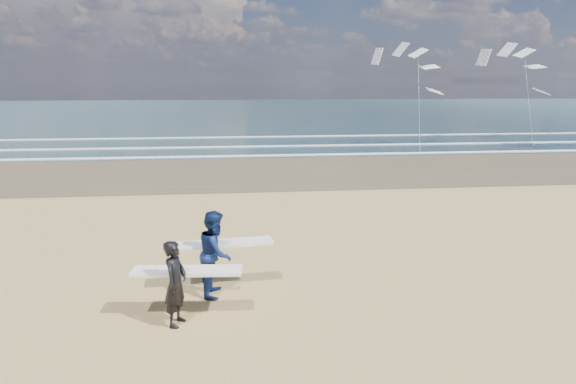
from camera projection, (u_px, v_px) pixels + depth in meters
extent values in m
cube|color=brown|center=(573.00, 163.00, 29.91)|extent=(220.00, 12.00, 0.01)
cube|color=#192F37|center=(353.00, 111.00, 82.34)|extent=(220.00, 100.00, 0.02)
cube|color=white|center=(526.00, 151.00, 34.56)|extent=(220.00, 0.50, 0.05)
cube|color=white|center=(492.00, 143.00, 39.13)|extent=(220.00, 0.50, 0.05)
cube|color=white|center=(455.00, 134.00, 45.44)|extent=(220.00, 0.50, 0.05)
imported|color=black|center=(175.00, 283.00, 9.93)|extent=(0.58, 0.72, 1.71)
cube|color=white|center=(187.00, 271.00, 10.27)|extent=(2.24, 0.71, 0.07)
imported|color=#0C1C48|center=(216.00, 253.00, 11.37)|extent=(0.84, 1.02, 1.92)
cube|color=white|center=(225.00, 243.00, 11.71)|extent=(2.24, 0.74, 0.07)
cube|color=slate|center=(420.00, 153.00, 33.82)|extent=(0.12, 0.12, 0.10)
cube|color=slate|center=(533.00, 145.00, 37.85)|extent=(0.12, 0.12, 0.10)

